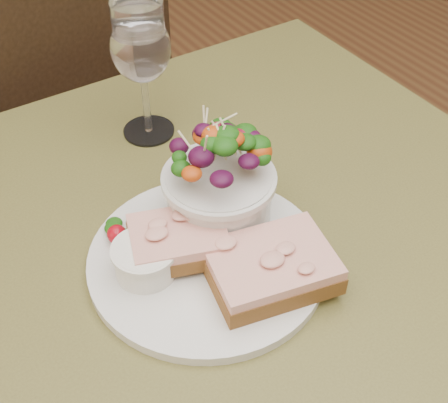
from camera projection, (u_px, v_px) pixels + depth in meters
cafe_table at (232, 304)px, 0.77m from camera, size 0.80×0.80×0.75m
chair_far at (56, 206)px, 1.41m from camera, size 0.51×0.51×0.90m
dinner_plate at (207, 260)px, 0.68m from camera, size 0.26×0.26×0.01m
sandwich_front at (271, 267)px, 0.64m from camera, size 0.14×0.12×0.03m
sandwich_back at (179, 240)px, 0.66m from camera, size 0.12×0.10×0.03m
ramekin at (145, 259)px, 0.64m from camera, size 0.06×0.06×0.04m
salad_bowl at (219, 176)px, 0.68m from camera, size 0.12×0.12×0.13m
garnish at (123, 229)px, 0.69m from camera, size 0.05×0.04×0.02m
wine_glass at (141, 52)px, 0.77m from camera, size 0.08×0.08×0.18m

